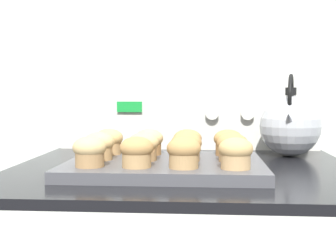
{
  "coord_description": "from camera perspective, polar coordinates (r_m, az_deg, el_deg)",
  "views": [
    {
      "loc": [
        0.04,
        -0.66,
        1.06
      ],
      "look_at": [
        -0.03,
        0.27,
        0.99
      ],
      "focal_mm": 50.0,
      "sensor_mm": 36.0,
      "label": 1
    }
  ],
  "objects": [
    {
      "name": "muffin_r2_c3",
      "position": [
        1.04,
        7.33,
        -1.97
      ],
      "size": [
        0.06,
        0.06,
        0.06
      ],
      "color": "olive",
      "rests_on": "muffin_pan"
    },
    {
      "name": "muffin_r0_c1",
      "position": [
        0.87,
        -3.85,
        -3.15
      ],
      "size": [
        0.06,
        0.06,
        0.06
      ],
      "color": "tan",
      "rests_on": "muffin_pan"
    },
    {
      "name": "muffin_r1_c3",
      "position": [
        0.95,
        7.85,
        -2.57
      ],
      "size": [
        0.06,
        0.06,
        0.06
      ],
      "color": "#A37A4C",
      "rests_on": "muffin_pan"
    },
    {
      "name": "muffin_r0_c3",
      "position": [
        0.86,
        8.25,
        -3.27
      ],
      "size": [
        0.06,
        0.06,
        0.06
      ],
      "color": "tan",
      "rests_on": "muffin_pan"
    },
    {
      "name": "muffin_r1_c2",
      "position": [
        0.95,
        2.24,
        -2.54
      ],
      "size": [
        0.06,
        0.06,
        0.06
      ],
      "color": "#A37A4C",
      "rests_on": "muffin_pan"
    },
    {
      "name": "muffin_r2_c0",
      "position": [
        1.06,
        -7.22,
        -1.87
      ],
      "size": [
        0.06,
        0.06,
        0.06
      ],
      "color": "tan",
      "rests_on": "muffin_pan"
    },
    {
      "name": "muffin_r2_c1",
      "position": [
        1.04,
        -2.32,
        -1.92
      ],
      "size": [
        0.06,
        0.06,
        0.06
      ],
      "color": "olive",
      "rests_on": "muffin_pan"
    },
    {
      "name": "muffin_r1_c1",
      "position": [
        0.95,
        -3.02,
        -2.49
      ],
      "size": [
        0.06,
        0.06,
        0.06
      ],
      "color": "#A37A4C",
      "rests_on": "muffin_pan"
    },
    {
      "name": "muffin_r1_c0",
      "position": [
        0.97,
        -8.41,
        -2.4
      ],
      "size": [
        0.06,
        0.06,
        0.06
      ],
      "color": "tan",
      "rests_on": "muffin_pan"
    },
    {
      "name": "muffin_pan",
      "position": [
        0.95,
        -0.37,
        -4.9
      ],
      "size": [
        0.4,
        0.31,
        0.02
      ],
      "color": "#4C4C51",
      "rests_on": "stove_range"
    },
    {
      "name": "muffin_r2_c2",
      "position": [
        1.03,
        2.38,
        -1.96
      ],
      "size": [
        0.06,
        0.06,
        0.06
      ],
      "color": "#A37A4C",
      "rests_on": "muffin_pan"
    },
    {
      "name": "control_panel",
      "position": [
        1.33,
        2.54,
        1.67
      ],
      "size": [
        0.73,
        0.07,
        0.21
      ],
      "color": "silver",
      "rests_on": "stove_range"
    },
    {
      "name": "muffin_r0_c2",
      "position": [
        0.86,
        1.93,
        -3.23
      ],
      "size": [
        0.06,
        0.06,
        0.06
      ],
      "color": "tan",
      "rests_on": "muffin_pan"
    },
    {
      "name": "tea_kettle",
      "position": [
        1.21,
        14.67,
        0.16
      ],
      "size": [
        0.15,
        0.19,
        0.21
      ],
      "color": "#ADAFB5",
      "rests_on": "stove_range"
    },
    {
      "name": "muffin_r0_c0",
      "position": [
        0.89,
        -9.53,
        -3.06
      ],
      "size": [
        0.06,
        0.06,
        0.06
      ],
      "color": "#A37A4C",
      "rests_on": "muffin_pan"
    },
    {
      "name": "wall_back",
      "position": [
        1.38,
        2.59,
        9.91
      ],
      "size": [
        8.0,
        0.05,
        2.4
      ],
      "color": "silver",
      "rests_on": "ground_plane"
    }
  ]
}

